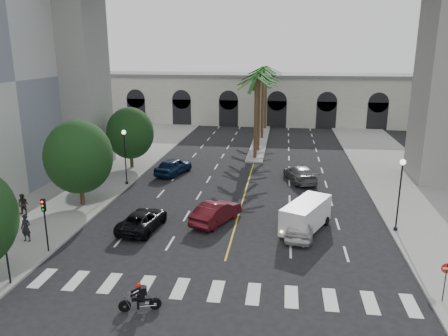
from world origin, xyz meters
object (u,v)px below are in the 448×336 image
lamp_post_left_far (125,153)px  car_b (216,212)px  motorcycle_rider (141,298)px  do_not_enter_sign (446,274)px  car_d (300,174)px  pedestrian_b (23,204)px  traffic_signal_far (45,216)px  cargo_van (306,215)px  car_c (143,220)px  pedestrian_a (26,228)px  traffic_signal_near (5,244)px  car_a (301,225)px  car_e (173,166)px  lamp_post_right (400,189)px

lamp_post_left_far → car_b: lamp_post_left_far is taller
motorcycle_rider → do_not_enter_sign: 15.30m
lamp_post_left_far → car_d: bearing=12.2°
pedestrian_b → lamp_post_left_far: bearing=60.4°
car_d → pedestrian_b: 24.82m
traffic_signal_far → car_b: bearing=33.7°
car_d → cargo_van: size_ratio=1.00×
car_c → pedestrian_a: bearing=31.8°
lamp_post_left_far → do_not_enter_sign: (23.02, -17.09, -1.56)m
lamp_post_left_far → car_d: lamp_post_left_far is taller
lamp_post_left_far → traffic_signal_far: 14.52m
car_c → car_d: size_ratio=0.93×
cargo_van → car_c: bearing=-148.9°
traffic_signal_near → do_not_enter_sign: size_ratio=1.60×
car_c → pedestrian_a: size_ratio=2.68×
lamp_post_left_far → traffic_signal_near: bearing=-89.7°
pedestrian_a → do_not_enter_sign: do_not_enter_sign is taller
motorcycle_rider → cargo_van: cargo_van is taller
lamp_post_left_far → pedestrian_a: 13.63m
car_a → pedestrian_b: 21.20m
car_b → cargo_van: cargo_van is taller
car_e → cargo_van: cargo_van is taller
lamp_post_right → motorcycle_rider: bearing=-141.5°
cargo_van → do_not_enter_sign: 10.71m
lamp_post_left_far → lamp_post_right: same height
traffic_signal_far → car_d: size_ratio=0.67×
traffic_signal_near → pedestrian_a: traffic_signal_near is taller
car_a → car_b: size_ratio=0.95×
traffic_signal_far → car_e: size_ratio=0.72×
car_d → motorcycle_rider: bearing=54.0°
car_d → cargo_van: 12.22m
motorcycle_rider → do_not_enter_sign: do_not_enter_sign is taller
car_e → pedestrian_b: (-8.53, -13.22, 0.13)m
car_c → do_not_enter_sign: size_ratio=2.21×
car_a → car_e: car_e is taller
traffic_signal_far → motorcycle_rider: (7.89, -5.28, -1.82)m
lamp_post_left_far → car_b: size_ratio=1.08×
car_e → pedestrian_a: bearing=89.7°
cargo_van → lamp_post_right: bearing=30.7°
traffic_signal_near → car_e: traffic_signal_near is taller
car_a → car_e: size_ratio=0.93×
car_a → cargo_van: 1.04m
lamp_post_right → car_d: (-6.37, 11.56, -2.43)m
car_b → car_c: 5.44m
car_b → lamp_post_left_far: bearing=-15.8°
car_b → do_not_enter_sign: do_not_enter_sign is taller
cargo_van → pedestrian_b: size_ratio=3.21×
motorcycle_rider → do_not_enter_sign: bearing=-6.0°
traffic_signal_far → pedestrian_b: traffic_signal_far is taller
lamp_post_left_far → car_e: bearing=51.7°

